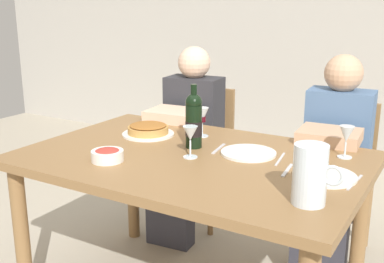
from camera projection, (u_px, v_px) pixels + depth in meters
name	position (u px, v px, depth m)	size (l,w,h in m)	color
back_wall	(341.00, 4.00, 4.02)	(8.00, 0.10, 2.80)	#B2ADA3
dining_table	(192.00, 175.00, 2.15)	(1.50, 1.00, 0.76)	olive
wine_bottle	(194.00, 121.00, 2.21)	(0.08, 0.08, 0.30)	black
water_pitcher	(310.00, 178.00, 1.59)	(0.17, 0.12, 0.21)	silver
baked_tart	(148.00, 130.00, 2.44)	(0.27, 0.27, 0.06)	white
salad_bowl	(107.00, 155.00, 2.04)	(0.14, 0.14, 0.06)	white
wine_glass_left_diner	(202.00, 116.00, 2.39)	(0.06, 0.06, 0.15)	silver
wine_glass_right_diner	(346.00, 135.00, 2.06)	(0.07, 0.07, 0.14)	silver
wine_glass_centre	(190.00, 135.00, 2.07)	(0.07, 0.07, 0.14)	silver
dinner_plate_left_setting	(324.00, 176.00, 1.85)	(0.25, 0.25, 0.01)	white
dinner_plate_right_setting	(248.00, 153.00, 2.13)	(0.25, 0.25, 0.01)	white
fork_left_setting	(287.00, 170.00, 1.93)	(0.16, 0.01, 0.01)	silver
knife_left_setting	(355.00, 182.00, 1.80)	(0.18, 0.01, 0.01)	silver
knife_right_setting	(280.00, 159.00, 2.06)	(0.18, 0.01, 0.01)	silver
spoon_right_setting	(219.00, 149.00, 2.21)	(0.16, 0.01, 0.01)	silver
chair_left	(202.00, 145.00, 3.17)	(0.44, 0.44, 0.87)	olive
diner_left	(186.00, 137.00, 2.94)	(0.37, 0.53, 1.16)	#2D2D33
chair_right	(339.00, 168.00, 2.74)	(0.43, 0.43, 0.87)	olive
diner_right	(333.00, 160.00, 2.50)	(0.36, 0.52, 1.16)	#4C6B93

